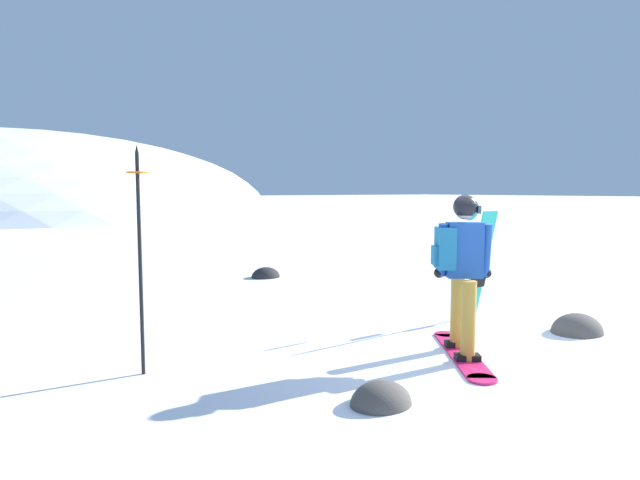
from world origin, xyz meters
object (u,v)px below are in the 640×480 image
(snowboarder_main, at_px, (461,270))
(rock_mid, at_px, (266,277))
(rock_small, at_px, (577,333))
(spare_snowboard, at_px, (478,260))
(piste_marker_near, at_px, (140,246))
(rock_dark, at_px, (381,404))

(snowboarder_main, xyz_separation_m, rock_mid, (0.80, 5.76, -0.92))
(snowboarder_main, height_order, rock_small, snowboarder_main)
(spare_snowboard, bearing_deg, rock_small, -67.64)
(rock_small, bearing_deg, spare_snowboard, 112.36)
(piste_marker_near, xyz_separation_m, rock_mid, (3.77, 4.46, -1.24))
(rock_mid, bearing_deg, rock_dark, -110.54)
(piste_marker_near, distance_m, rock_dark, 2.63)
(snowboarder_main, bearing_deg, rock_small, -5.75)
(snowboarder_main, bearing_deg, spare_snowboard, 33.79)
(spare_snowboard, distance_m, piste_marker_near, 4.45)
(rock_dark, bearing_deg, piste_marker_near, 127.12)
(piste_marker_near, xyz_separation_m, rock_small, (4.89, -1.50, -1.24))
(piste_marker_near, bearing_deg, rock_small, -16.99)
(piste_marker_near, height_order, rock_small, piste_marker_near)
(spare_snowboard, bearing_deg, snowboarder_main, -146.21)
(snowboarder_main, height_order, rock_dark, snowboarder_main)
(rock_dark, distance_m, rock_small, 3.51)
(piste_marker_near, height_order, rock_dark, piste_marker_near)
(piste_marker_near, distance_m, rock_mid, 5.97)
(rock_mid, xyz_separation_m, rock_small, (1.13, -5.95, 0.00))
(spare_snowboard, distance_m, rock_dark, 3.47)
(snowboarder_main, height_order, piste_marker_near, piste_marker_near)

